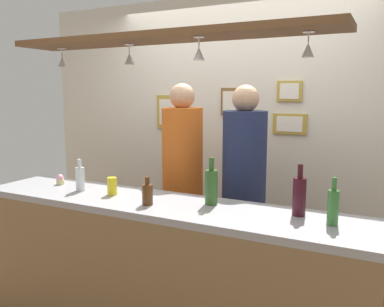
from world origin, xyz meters
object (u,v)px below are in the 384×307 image
at_px(person_right_navy_shirt, 244,175).
at_px(picture_frame_caricature, 168,112).
at_px(drink_can, 112,186).
at_px(picture_frame_crest, 230,102).
at_px(person_left_orange_shirt, 182,168).
at_px(cupcake, 60,180).
at_px(bottle_beer_green_import, 333,206).
at_px(bottle_champagne_green, 211,186).
at_px(bottle_wine_dark_red, 299,195).
at_px(bottle_beer_brown_stubby, 147,194).
at_px(picture_frame_upper_small, 290,91).
at_px(picture_frame_lower_pair, 290,124).
at_px(bottle_soda_clear, 80,178).

relative_size(person_right_navy_shirt, picture_frame_caricature, 5.16).
bearing_deg(drink_can, picture_frame_crest, 77.16).
relative_size(person_left_orange_shirt, cupcake, 22.69).
xyz_separation_m(bottle_beer_green_import, bottle_champagne_green, (-0.74, 0.07, 0.01)).
bearing_deg(person_left_orange_shirt, picture_frame_crest, 76.32).
height_order(person_right_navy_shirt, cupcake, person_right_navy_shirt).
height_order(person_left_orange_shirt, bottle_wine_dark_red, person_left_orange_shirt).
bearing_deg(bottle_wine_dark_red, bottle_beer_brown_stubby, -166.96).
bearing_deg(drink_can, bottle_beer_green_import, 0.72).
height_order(picture_frame_crest, picture_frame_upper_small, picture_frame_upper_small).
bearing_deg(person_right_navy_shirt, cupcake, -152.08).
bearing_deg(bottle_wine_dark_red, picture_frame_caricature, 141.35).
xyz_separation_m(bottle_beer_brown_stubby, picture_frame_caricature, (-0.71, 1.50, 0.43)).
xyz_separation_m(person_left_orange_shirt, person_right_navy_shirt, (0.54, 0.00, -0.01)).
xyz_separation_m(bottle_beer_green_import, cupcake, (-2.01, 0.06, -0.07)).
bearing_deg(bottle_champagne_green, bottle_beer_green_import, -5.59).
xyz_separation_m(person_left_orange_shirt, picture_frame_crest, (0.16, 0.66, 0.54)).
height_order(person_right_navy_shirt, bottle_beer_green_import, person_right_navy_shirt).
relative_size(bottle_champagne_green, picture_frame_upper_small, 1.36).
xyz_separation_m(bottle_beer_brown_stubby, cupcake, (-0.91, 0.17, -0.03)).
xyz_separation_m(picture_frame_lower_pair, picture_frame_upper_small, (-0.01, 0.00, 0.29)).
relative_size(bottle_wine_dark_red, picture_frame_caricature, 0.88).
relative_size(person_right_navy_shirt, bottle_beer_brown_stubby, 9.74).
xyz_separation_m(person_right_navy_shirt, picture_frame_caricature, (-1.06, 0.66, 0.44)).
xyz_separation_m(picture_frame_upper_small, picture_frame_caricature, (-1.23, 0.00, -0.21)).
height_order(bottle_wine_dark_red, bottle_beer_green_import, bottle_wine_dark_red).
height_order(drink_can, cupcake, drink_can).
height_order(bottle_champagne_green, picture_frame_caricature, picture_frame_caricature).
distance_m(bottle_soda_clear, drink_can, 0.28).
xyz_separation_m(person_right_navy_shirt, drink_can, (-0.70, -0.74, -0.01)).
xyz_separation_m(person_right_navy_shirt, cupcake, (-1.26, -0.67, -0.03)).
height_order(bottle_champagne_green, picture_frame_crest, picture_frame_crest).
relative_size(drink_can, picture_frame_lower_pair, 0.41).
bearing_deg(picture_frame_lower_pair, bottle_soda_clear, -129.67).
relative_size(bottle_beer_green_import, picture_frame_lower_pair, 0.87).
distance_m(bottle_champagne_green, picture_frame_upper_small, 1.44).
bearing_deg(cupcake, bottle_beer_green_import, -1.57).
bearing_deg(person_left_orange_shirt, bottle_wine_dark_red, -29.91).
bearing_deg(person_left_orange_shirt, cupcake, -136.99).
xyz_separation_m(bottle_soda_clear, bottle_beer_green_import, (1.73, 0.03, 0.01)).
bearing_deg(person_left_orange_shirt, bottle_soda_clear, -120.22).
height_order(bottle_soda_clear, bottle_beer_green_import, bottle_beer_green_import).
distance_m(bottle_beer_brown_stubby, picture_frame_lower_pair, 1.63).
relative_size(person_left_orange_shirt, drink_can, 14.51).
distance_m(person_right_navy_shirt, drink_can, 1.02).
height_order(bottle_wine_dark_red, bottle_beer_brown_stubby, bottle_wine_dark_red).
xyz_separation_m(cupcake, picture_frame_lower_pair, (1.44, 1.32, 0.39)).
distance_m(bottle_beer_green_import, bottle_champagne_green, 0.74).
distance_m(bottle_soda_clear, bottle_champagne_green, 0.99).
height_order(bottle_wine_dark_red, picture_frame_crest, picture_frame_crest).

